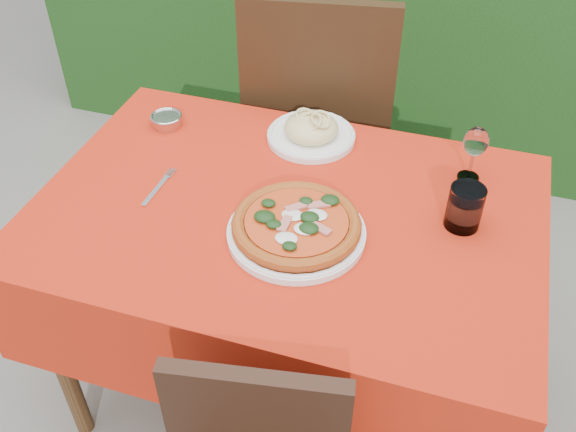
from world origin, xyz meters
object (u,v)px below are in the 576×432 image
(fork, at_px, (156,191))
(steel_ramekin, at_px, (167,121))
(chair_far, at_px, (319,116))
(water_glass, at_px, (464,209))
(pizza_plate, at_px, (296,227))
(pasta_plate, at_px, (311,131))
(wine_glass, at_px, (476,144))

(fork, xyz_separation_m, steel_ramekin, (-0.11, 0.29, 0.01))
(chair_far, relative_size, water_glass, 9.54)
(water_glass, bearing_deg, pizza_plate, -156.80)
(fork, distance_m, steel_ramekin, 0.31)
(fork, height_order, steel_ramekin, steel_ramekin)
(pasta_plate, height_order, wine_glass, wine_glass)
(wine_glass, height_order, steel_ramekin, wine_glass)
(pasta_plate, relative_size, steel_ramekin, 2.95)
(chair_far, relative_size, steel_ramekin, 12.47)
(fork, bearing_deg, wine_glass, 23.46)
(pizza_plate, bearing_deg, chair_far, 101.19)
(chair_far, xyz_separation_m, fork, (-0.25, -0.70, 0.14))
(chair_far, distance_m, water_glass, 0.81)
(water_glass, xyz_separation_m, steel_ramekin, (-0.87, 0.18, -0.03))
(chair_far, bearing_deg, pizza_plate, 91.85)
(wine_glass, bearing_deg, pasta_plate, 173.62)
(chair_far, bearing_deg, wine_glass, 133.29)
(pasta_plate, distance_m, steel_ramekin, 0.43)
(steel_ramekin, bearing_deg, pasta_plate, 8.33)
(chair_far, relative_size, fork, 6.01)
(chair_far, height_order, steel_ramekin, chair_far)
(chair_far, height_order, wine_glass, chair_far)
(pasta_plate, distance_m, water_glass, 0.51)
(water_glass, relative_size, fork, 0.63)
(wine_glass, distance_m, fork, 0.83)
(chair_far, bearing_deg, steel_ramekin, 39.37)
(water_glass, bearing_deg, steel_ramekin, 168.14)
(pasta_plate, height_order, steel_ramekin, pasta_plate)
(pasta_plate, xyz_separation_m, steel_ramekin, (-0.42, -0.06, -0.01))
(pizza_plate, bearing_deg, fork, 172.76)
(steel_ramekin, bearing_deg, fork, -69.68)
(chair_far, distance_m, fork, 0.75)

